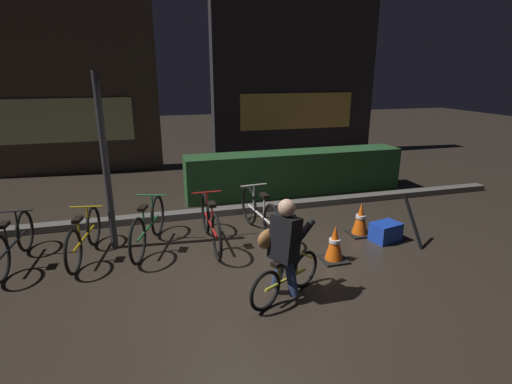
{
  "coord_description": "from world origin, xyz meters",
  "views": [
    {
      "loc": [
        -1.28,
        -4.67,
        2.6
      ],
      "look_at": [
        0.2,
        0.6,
        0.9
      ],
      "focal_mm": 27.39,
      "sensor_mm": 36.0,
      "label": 1
    }
  ],
  "objects_px": {
    "closed_umbrella": "(413,221)",
    "parked_bike_center_right": "(211,223)",
    "parked_bike_left_mid": "(84,237)",
    "parked_bike_center_left": "(148,227)",
    "street_post": "(106,165)",
    "parked_bike_leftmost": "(13,243)",
    "traffic_cone_far": "(360,219)",
    "parked_bike_right_mid": "(260,214)",
    "traffic_cone_near": "(335,244)",
    "blue_crate": "(386,232)",
    "cyclist": "(283,250)"
  },
  "relations": [
    {
      "from": "parked_bike_left_mid",
      "to": "cyclist",
      "type": "xyz_separation_m",
      "value": [
        2.4,
        -1.77,
        0.31
      ]
    },
    {
      "from": "street_post",
      "to": "traffic_cone_near",
      "type": "height_order",
      "value": "street_post"
    },
    {
      "from": "closed_umbrella",
      "to": "parked_bike_center_right",
      "type": "bearing_deg",
      "value": 49.99
    },
    {
      "from": "parked_bike_leftmost",
      "to": "blue_crate",
      "type": "bearing_deg",
      "value": -93.14
    },
    {
      "from": "parked_bike_center_left",
      "to": "cyclist",
      "type": "distance_m",
      "value": 2.41
    },
    {
      "from": "parked_bike_center_left",
      "to": "cyclist",
      "type": "relative_size",
      "value": 1.29
    },
    {
      "from": "parked_bike_right_mid",
      "to": "blue_crate",
      "type": "distance_m",
      "value": 2.03
    },
    {
      "from": "parked_bike_left_mid",
      "to": "blue_crate",
      "type": "height_order",
      "value": "parked_bike_left_mid"
    },
    {
      "from": "parked_bike_left_mid",
      "to": "parked_bike_center_left",
      "type": "distance_m",
      "value": 0.9
    },
    {
      "from": "traffic_cone_near",
      "to": "parked_bike_center_left",
      "type": "bearing_deg",
      "value": 155.55
    },
    {
      "from": "parked_bike_left_mid",
      "to": "closed_umbrella",
      "type": "distance_m",
      "value": 4.9
    },
    {
      "from": "parked_bike_leftmost",
      "to": "blue_crate",
      "type": "xyz_separation_m",
      "value": [
        5.44,
        -0.69,
        -0.18
      ]
    },
    {
      "from": "street_post",
      "to": "parked_bike_leftmost",
      "type": "distance_m",
      "value": 1.64
    },
    {
      "from": "street_post",
      "to": "parked_bike_center_right",
      "type": "height_order",
      "value": "street_post"
    },
    {
      "from": "parked_bike_left_mid",
      "to": "blue_crate",
      "type": "bearing_deg",
      "value": -88.52
    },
    {
      "from": "parked_bike_center_right",
      "to": "parked_bike_right_mid",
      "type": "height_order",
      "value": "parked_bike_center_right"
    },
    {
      "from": "street_post",
      "to": "traffic_cone_far",
      "type": "relative_size",
      "value": 4.69
    },
    {
      "from": "parked_bike_right_mid",
      "to": "parked_bike_leftmost",
      "type": "bearing_deg",
      "value": 86.02
    },
    {
      "from": "street_post",
      "to": "cyclist",
      "type": "bearing_deg",
      "value": -44.87
    },
    {
      "from": "traffic_cone_far",
      "to": "closed_umbrella",
      "type": "xyz_separation_m",
      "value": [
        0.56,
        -0.58,
        0.13
      ]
    },
    {
      "from": "parked_bike_leftmost",
      "to": "cyclist",
      "type": "distance_m",
      "value": 3.78
    },
    {
      "from": "street_post",
      "to": "cyclist",
      "type": "distance_m",
      "value": 2.93
    },
    {
      "from": "cyclist",
      "to": "traffic_cone_far",
      "type": "bearing_deg",
      "value": 8.69
    },
    {
      "from": "parked_bike_left_mid",
      "to": "closed_umbrella",
      "type": "height_order",
      "value": "closed_umbrella"
    },
    {
      "from": "parked_bike_leftmost",
      "to": "traffic_cone_near",
      "type": "distance_m",
      "value": 4.48
    },
    {
      "from": "parked_bike_leftmost",
      "to": "parked_bike_center_left",
      "type": "bearing_deg",
      "value": -84.08
    },
    {
      "from": "parked_bike_right_mid",
      "to": "closed_umbrella",
      "type": "bearing_deg",
      "value": -122.0
    },
    {
      "from": "parked_bike_left_mid",
      "to": "traffic_cone_near",
      "type": "height_order",
      "value": "parked_bike_left_mid"
    },
    {
      "from": "parked_bike_center_right",
      "to": "traffic_cone_far",
      "type": "relative_size",
      "value": 3.06
    },
    {
      "from": "parked_bike_center_right",
      "to": "parked_bike_center_left",
      "type": "bearing_deg",
      "value": 81.19
    },
    {
      "from": "traffic_cone_near",
      "to": "traffic_cone_far",
      "type": "relative_size",
      "value": 0.96
    },
    {
      "from": "parked_bike_left_mid",
      "to": "street_post",
      "type": "bearing_deg",
      "value": -47.74
    },
    {
      "from": "parked_bike_left_mid",
      "to": "parked_bike_center_right",
      "type": "distance_m",
      "value": 1.82
    },
    {
      "from": "blue_crate",
      "to": "traffic_cone_far",
      "type": "bearing_deg",
      "value": 129.18
    },
    {
      "from": "parked_bike_center_left",
      "to": "cyclist",
      "type": "xyz_separation_m",
      "value": [
        1.5,
        -1.86,
        0.28
      ]
    },
    {
      "from": "parked_bike_center_left",
      "to": "parked_bike_center_right",
      "type": "xyz_separation_m",
      "value": [
        0.93,
        -0.14,
        0.01
      ]
    },
    {
      "from": "parked_bike_right_mid",
      "to": "traffic_cone_near",
      "type": "bearing_deg",
      "value": -153.8
    },
    {
      "from": "parked_bike_right_mid",
      "to": "blue_crate",
      "type": "height_order",
      "value": "parked_bike_right_mid"
    },
    {
      "from": "parked_bike_leftmost",
      "to": "cyclist",
      "type": "height_order",
      "value": "cyclist"
    },
    {
      "from": "traffic_cone_near",
      "to": "blue_crate",
      "type": "distance_m",
      "value": 1.18
    },
    {
      "from": "parked_bike_center_right",
      "to": "traffic_cone_near",
      "type": "relative_size",
      "value": 3.18
    },
    {
      "from": "street_post",
      "to": "traffic_cone_far",
      "type": "bearing_deg",
      "value": -8.37
    },
    {
      "from": "street_post",
      "to": "parked_bike_center_left",
      "type": "distance_m",
      "value": 1.1
    },
    {
      "from": "street_post",
      "to": "closed_umbrella",
      "type": "relative_size",
      "value": 3.07
    },
    {
      "from": "parked_bike_right_mid",
      "to": "traffic_cone_near",
      "type": "distance_m",
      "value": 1.42
    },
    {
      "from": "parked_bike_center_right",
      "to": "cyclist",
      "type": "xyz_separation_m",
      "value": [
        0.57,
        -1.72,
        0.27
      ]
    },
    {
      "from": "parked_bike_leftmost",
      "to": "parked_bike_left_mid",
      "type": "xyz_separation_m",
      "value": [
        0.92,
        -0.03,
        -0.0
      ]
    },
    {
      "from": "street_post",
      "to": "traffic_cone_far",
      "type": "distance_m",
      "value": 4.06
    },
    {
      "from": "parked_bike_right_mid",
      "to": "blue_crate",
      "type": "bearing_deg",
      "value": -119.24
    },
    {
      "from": "blue_crate",
      "to": "street_post",
      "type": "bearing_deg",
      "value": 167.76
    }
  ]
}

